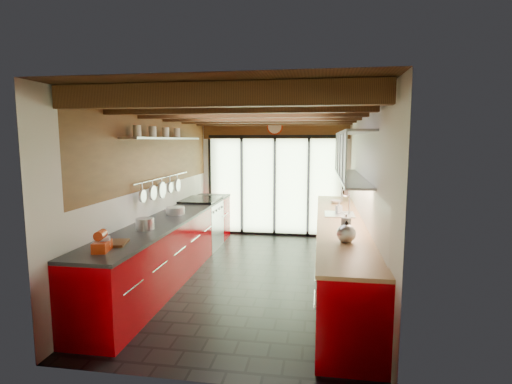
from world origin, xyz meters
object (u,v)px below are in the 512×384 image
stand_mixer (102,243)px  paper_towel (346,229)px  kettle (346,232)px  bowl (336,202)px  soap_bottle (339,207)px

stand_mixer → paper_towel: 2.69m
kettle → paper_towel: bearing=90.0°
paper_towel → bowl: paper_towel is taller
soap_bottle → bowl: (0.00, 1.05, -0.07)m
stand_mixer → soap_bottle: 3.64m
stand_mixer → paper_towel: paper_towel is taller
kettle → bowl: bearing=90.0°
stand_mixer → bowl: stand_mixer is taller
bowl → stand_mixer: bearing=-124.8°
stand_mixer → kettle: bearing=17.2°
paper_towel → stand_mixer: bearing=-160.9°
kettle → stand_mixer: bearing=-162.8°
stand_mixer → bowl: (2.54, 3.65, -0.06)m
stand_mixer → bowl: 4.45m
stand_mixer → paper_towel: (2.54, 0.88, 0.04)m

